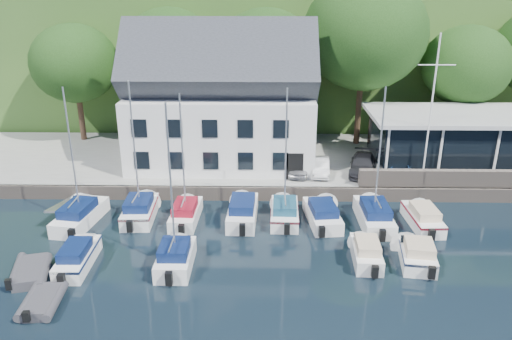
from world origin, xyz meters
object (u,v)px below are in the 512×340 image
object	(u,v)px
car_white	(320,166)
boat_r1_7	(423,215)
boat_r1_0	(72,155)
boat_r1_5	(322,212)
boat_r2_1	(171,188)
boat_r2_4	(418,252)
harbor_building	(221,107)
flagpole	(431,111)
boat_r1_3	(243,209)
boat_r2_0	(77,255)
boat_r2_3	(366,250)
dinghy_0	(30,270)
boat_r1_1	(135,151)
boat_r1_2	(183,161)
dinghy_1	(42,300)
club_pavilion	(453,139)
car_blue	(400,169)
boat_r1_6	(379,155)
car_dgrey	(363,165)
car_silver	(300,166)
boat_r1_4	(286,157)

from	to	relation	value
car_white	boat_r1_7	xyz separation A→B (m)	(5.84, -6.35, -0.89)
boat_r1_0	boat_r1_5	xyz separation A→B (m)	(15.42, 0.53, -3.93)
boat_r2_1	boat_r2_4	bearing A→B (deg)	2.74
harbor_building	flagpole	xyz separation A→B (m)	(14.76, -4.09, 0.84)
boat_r1_3	boat_r2_0	world-z (taller)	boat_r1_3
boat_r2_3	dinghy_0	world-z (taller)	boat_r2_3
boat_r1_5	dinghy_0	world-z (taller)	boat_r1_5
boat_r1_1	boat_r2_3	size ratio (longest dim) A/B	1.85
boat_r1_2	dinghy_1	distance (m)	11.34
dinghy_1	boat_r1_7	bearing A→B (deg)	18.44
club_pavilion	boat_r1_3	xyz separation A→B (m)	(-16.03, -8.10, -2.27)
boat_r1_0	boat_r1_7	bearing A→B (deg)	9.05
car_blue	boat_r1_6	bearing A→B (deg)	-103.41
car_dgrey	boat_r2_3	world-z (taller)	car_dgrey
club_pavilion	flagpole	size ratio (longest dim) A/B	1.27
car_silver	car_blue	size ratio (longest dim) A/B	1.02
car_white	boat_r1_4	world-z (taller)	boat_r1_4
boat_r1_0	boat_r1_3	size ratio (longest dim) A/B	1.41
car_dgrey	boat_r1_5	size ratio (longest dim) A/B	0.72
car_dgrey	boat_r2_4	bearing A→B (deg)	-71.30
car_blue	boat_r1_0	xyz separation A→B (m)	(-21.68, -6.13, 3.04)
car_white	boat_r1_2	xyz separation A→B (m)	(-9.22, -5.92, 2.52)
boat_r1_5	boat_r2_1	world-z (taller)	boat_r2_1
boat_r2_4	boat_r1_6	bearing A→B (deg)	114.46
boat_r1_7	car_blue	bearing A→B (deg)	87.13
club_pavilion	boat_r2_0	xyz separation A→B (m)	(-24.73, -13.83, -2.36)
boat_r1_1	car_dgrey	bearing A→B (deg)	18.58
club_pavilion	boat_r1_6	xyz separation A→B (m)	(-7.66, -8.49, 1.56)
boat_r1_5	boat_r2_1	bearing A→B (deg)	-153.42
flagpole	boat_r1_6	world-z (taller)	flagpole
car_dgrey	dinghy_1	xyz separation A→B (m)	(-17.88, -15.37, -1.30)
harbor_building	boat_r2_4	distance (m)	18.68
boat_r2_4	boat_r2_1	bearing A→B (deg)	-169.26
dinghy_0	dinghy_1	size ratio (longest dim) A/B	1.10
boat_r1_4	harbor_building	bearing A→B (deg)	120.33
boat_r2_1	boat_r1_0	bearing A→B (deg)	143.99
club_pavilion	boat_r1_0	xyz separation A→B (m)	(-26.33, -8.83, 1.58)
boat_r1_2	club_pavilion	bearing A→B (deg)	24.58
boat_r1_1	boat_r1_7	size ratio (longest dim) A/B	1.58
boat_r1_1	boat_r2_0	distance (m)	7.31
boat_r1_2	boat_r2_3	distance (m)	12.20
flagpole	boat_r1_0	distance (m)	23.73
boat_r1_4	boat_r1_6	distance (m)	5.68
harbor_building	boat_r2_4	size ratio (longest dim) A/B	3.13
car_dgrey	boat_r1_2	xyz separation A→B (m)	(-12.40, -6.18, 2.45)
boat_r2_3	car_dgrey	bearing A→B (deg)	83.81
car_blue	boat_r2_4	xyz separation A→B (m)	(-1.60, -10.57, -0.90)
boat_r1_1	boat_r2_1	size ratio (longest dim) A/B	1.00
boat_r1_5	boat_r2_3	xyz separation A→B (m)	(1.91, -4.72, -0.02)
boat_r1_6	boat_r2_3	size ratio (longest dim) A/B	1.84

